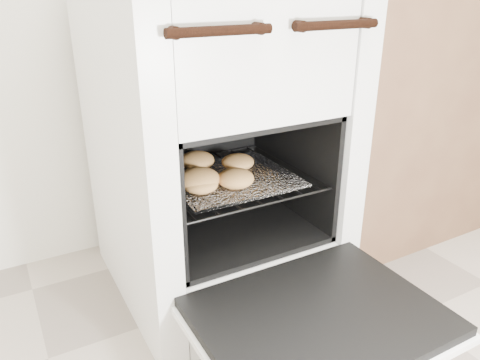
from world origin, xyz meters
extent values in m
cube|color=white|center=(-0.11, 1.17, 0.48)|extent=(0.63, 0.67, 0.96)
cylinder|color=black|center=(-0.25, 0.81, 0.83)|extent=(0.23, 0.02, 0.02)
cylinder|color=black|center=(0.04, 0.81, 0.83)|extent=(0.23, 0.02, 0.02)
cube|color=black|center=(-0.11, 0.62, 0.22)|extent=(0.54, 0.42, 0.03)
cube|color=white|center=(-0.11, 0.62, 0.20)|extent=(0.56, 0.44, 0.02)
cylinder|color=black|center=(-0.33, 1.08, 0.39)|extent=(0.01, 0.44, 0.01)
cylinder|color=black|center=(0.12, 1.08, 0.39)|extent=(0.01, 0.44, 0.01)
cylinder|color=black|center=(-0.11, 0.87, 0.39)|extent=(0.45, 0.01, 0.01)
cylinder|color=black|center=(-0.11, 1.29, 0.39)|extent=(0.45, 0.01, 0.01)
cylinder|color=black|center=(-0.29, 1.08, 0.39)|extent=(0.01, 0.42, 0.01)
cylinder|color=black|center=(-0.23, 1.08, 0.39)|extent=(0.01, 0.42, 0.01)
cylinder|color=black|center=(-0.17, 1.08, 0.39)|extent=(0.01, 0.42, 0.01)
cylinder|color=black|center=(-0.11, 1.08, 0.39)|extent=(0.01, 0.42, 0.01)
cylinder|color=black|center=(-0.04, 1.08, 0.39)|extent=(0.01, 0.42, 0.01)
cylinder|color=black|center=(0.02, 1.08, 0.39)|extent=(0.01, 0.42, 0.01)
cylinder|color=black|center=(0.08, 1.08, 0.39)|extent=(0.01, 0.42, 0.01)
cube|color=white|center=(-0.11, 1.06, 0.40)|extent=(0.35, 0.31, 0.01)
ellipsoid|color=tan|center=(-0.22, 1.03, 0.43)|extent=(0.15, 0.15, 0.06)
ellipsoid|color=tan|center=(-0.22, 1.01, 0.43)|extent=(0.12, 0.12, 0.04)
ellipsoid|color=tan|center=(-0.12, 0.99, 0.43)|extent=(0.14, 0.14, 0.05)
ellipsoid|color=tan|center=(-0.06, 1.11, 0.43)|extent=(0.10, 0.10, 0.05)
ellipsoid|color=tan|center=(-0.16, 1.17, 0.43)|extent=(0.14, 0.14, 0.05)
cube|color=brown|center=(0.73, 1.24, 0.44)|extent=(0.89, 0.60, 0.89)
camera|label=1|loc=(-0.68, -0.05, 0.92)|focal=35.00mm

